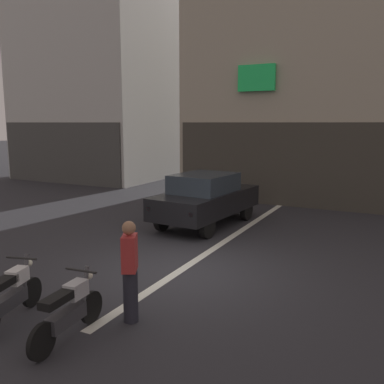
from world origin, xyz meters
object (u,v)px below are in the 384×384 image
motorcycle_silver_row_left_mid (69,310)px  person_by_motorcycles (130,271)px  motorcycle_white_row_leftmost (11,294)px  car_black_crossing_near (206,198)px

motorcycle_silver_row_left_mid → person_by_motorcycles: (0.49, 0.88, 0.40)m
motorcycle_white_row_leftmost → person_by_motorcycles: bearing=26.7°
car_black_crossing_near → motorcycle_silver_row_left_mid: size_ratio=2.54×
person_by_motorcycles → car_black_crossing_near: bearing=104.4°
motorcycle_white_row_leftmost → motorcycle_silver_row_left_mid: bearing=-0.7°
car_black_crossing_near → motorcycle_white_row_leftmost: size_ratio=2.60×
person_by_motorcycles → motorcycle_silver_row_left_mid: bearing=-118.9°
motorcycle_silver_row_left_mid → person_by_motorcycles: person_by_motorcycles is taller
motorcycle_silver_row_left_mid → motorcycle_white_row_leftmost: bearing=179.3°
car_black_crossing_near → motorcycle_silver_row_left_mid: bearing=-81.0°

